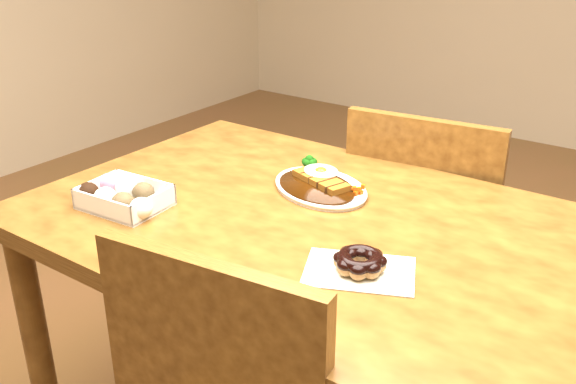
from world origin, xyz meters
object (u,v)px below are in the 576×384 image
Objects in this scene: donut_box at (122,196)px; pon_de_ring at (360,262)px; katsu_curry_plate at (320,184)px; chair_far at (428,240)px; table at (311,260)px.

donut_box is 0.55m from pon_de_ring.
chair_far is at bearing 75.03° from katsu_curry_plate.
donut_box is at bearing -152.51° from table.
table is at bearing 27.49° from donut_box.
donut_box is at bearing -173.99° from pon_de_ring.
donut_box is at bearing -132.35° from katsu_curry_plate.
pon_de_ring is (0.55, 0.06, -0.01)m from donut_box.
chair_far is 0.50m from katsu_curry_plate.
katsu_curry_plate is (-0.07, 0.13, 0.11)m from table.
katsu_curry_plate reaches higher than pon_de_ring.
donut_box is (-0.40, -0.72, 0.30)m from chair_far.
donut_box reaches higher than table.
pon_de_ring is at bearing 95.58° from chair_far.
chair_far reaches higher than katsu_curry_plate.
katsu_curry_plate is at bearing 47.65° from donut_box.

